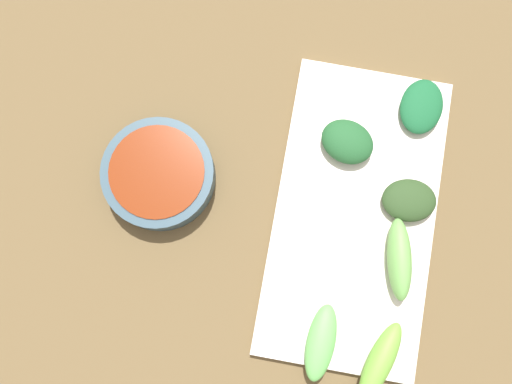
# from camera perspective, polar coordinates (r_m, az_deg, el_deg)

# --- Properties ---
(tabletop) EXTENTS (2.10, 2.10, 0.02)m
(tabletop) POSITION_cam_1_polar(r_m,az_deg,el_deg) (0.63, 1.61, 0.54)
(tabletop) COLOR brown
(tabletop) RESTS_ON ground
(sauce_bowl) EXTENTS (0.13, 0.13, 0.04)m
(sauce_bowl) POSITION_cam_1_polar(r_m,az_deg,el_deg) (0.61, -10.53, 1.91)
(sauce_bowl) COLOR #324B5A
(sauce_bowl) RESTS_ON tabletop
(serving_plate) EXTENTS (0.18, 0.35, 0.01)m
(serving_plate) POSITION_cam_1_polar(r_m,az_deg,el_deg) (0.62, 10.43, -2.41)
(serving_plate) COLOR silver
(serving_plate) RESTS_ON tabletop
(broccoli_leafy_0) EXTENTS (0.07, 0.07, 0.03)m
(broccoli_leafy_0) POSITION_cam_1_polar(r_m,az_deg,el_deg) (0.61, 9.69, 5.38)
(broccoli_leafy_0) COLOR #21572C
(broccoli_leafy_0) RESTS_ON serving_plate
(broccoli_stalk_1) EXTENTS (0.03, 0.08, 0.02)m
(broccoli_stalk_1) POSITION_cam_1_polar(r_m,az_deg,el_deg) (0.59, 6.87, -15.77)
(broccoli_stalk_1) COLOR #63B758
(broccoli_stalk_1) RESTS_ON serving_plate
(broccoli_leafy_2) EXTENTS (0.07, 0.06, 0.02)m
(broccoli_leafy_2) POSITION_cam_1_polar(r_m,az_deg,el_deg) (0.62, 16.04, -0.85)
(broccoli_leafy_2) COLOR #2B4622
(broccoli_leafy_2) RESTS_ON serving_plate
(broccoli_stalk_3) EXTENTS (0.05, 0.09, 0.02)m
(broccoli_stalk_3) POSITION_cam_1_polar(r_m,az_deg,el_deg) (0.60, 13.11, -17.33)
(broccoli_stalk_3) COLOR #70B23E
(broccoli_stalk_3) RESTS_ON serving_plate
(broccoli_stalk_4) EXTENTS (0.04, 0.09, 0.03)m
(broccoli_stalk_4) POSITION_cam_1_polar(r_m,az_deg,el_deg) (0.60, 15.07, -6.98)
(broccoli_stalk_4) COLOR #6BAD53
(broccoli_stalk_4) RESTS_ON serving_plate
(broccoli_leafy_5) EXTENTS (0.06, 0.07, 0.02)m
(broccoli_leafy_5) POSITION_cam_1_polar(r_m,az_deg,el_deg) (0.65, 17.28, 8.80)
(broccoli_leafy_5) COLOR #195D33
(broccoli_leafy_5) RESTS_ON serving_plate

